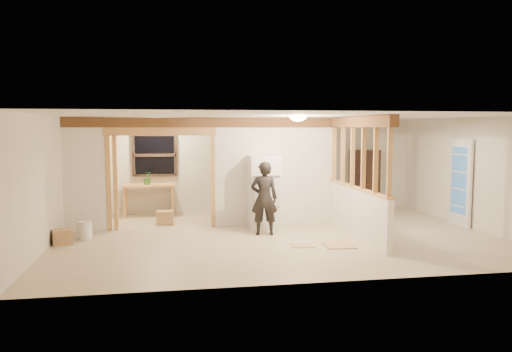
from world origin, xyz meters
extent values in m
cube|color=#BDAB8D|center=(0.00, 0.00, -0.01)|extent=(9.00, 6.50, 0.01)
cube|color=white|center=(0.00, 0.00, 2.50)|extent=(9.00, 6.50, 0.01)
cube|color=beige|center=(0.00, 3.25, 1.25)|extent=(9.00, 0.01, 2.50)
cube|color=beige|center=(0.00, -3.25, 1.25)|extent=(9.00, 0.01, 2.50)
cube|color=beige|center=(-4.50, 0.00, 1.25)|extent=(0.01, 6.50, 2.50)
cube|color=beige|center=(4.50, 0.00, 1.25)|extent=(0.01, 6.50, 2.50)
cube|color=silver|center=(-4.05, 1.20, 1.25)|extent=(0.90, 0.12, 2.50)
cube|color=silver|center=(0.20, 1.20, 1.25)|extent=(2.80, 0.12, 2.50)
cube|color=tan|center=(-2.40, 1.20, 1.10)|extent=(2.46, 0.14, 2.20)
cube|color=brown|center=(-1.00, 1.20, 2.38)|extent=(7.00, 0.18, 0.22)
cube|color=brown|center=(1.60, -0.40, 2.38)|extent=(0.18, 3.30, 0.22)
cube|color=silver|center=(1.60, -0.40, 0.50)|extent=(0.12, 3.20, 1.00)
cube|color=tan|center=(1.60, -0.40, 1.66)|extent=(0.14, 3.20, 1.32)
cube|color=black|center=(-2.60, 3.17, 1.55)|extent=(1.12, 0.10, 1.10)
cube|color=white|center=(4.42, 0.40, 1.00)|extent=(0.12, 0.86, 2.00)
ellipsoid|color=#FFEABF|center=(0.30, -0.50, 2.48)|extent=(0.36, 0.36, 0.16)
ellipsoid|color=#FFEABF|center=(-2.50, 2.30, 2.48)|extent=(0.32, 0.32, 0.14)
ellipsoid|color=#FFD88C|center=(-2.00, 1.60, 2.18)|extent=(0.07, 0.07, 0.07)
cube|color=white|center=(-0.13, 0.81, 0.82)|extent=(0.68, 0.66, 1.65)
imported|color=black|center=(-0.26, 0.13, 0.78)|extent=(0.61, 0.43, 1.56)
cube|color=tan|center=(-2.75, 2.87, 0.41)|extent=(1.35, 0.76, 0.82)
imported|color=#225D23|center=(-2.77, 2.82, 0.99)|extent=(0.37, 0.34, 0.33)
cylinder|color=#B11217|center=(-4.16, 1.63, 0.33)|extent=(0.64, 0.64, 0.67)
cube|color=black|center=(3.15, 3.04, 0.82)|extent=(0.82, 0.27, 1.65)
cylinder|color=white|center=(-3.94, 0.36, 0.18)|extent=(0.30, 0.30, 0.36)
cube|color=#AB7E52|center=(-2.34, 1.67, 0.16)|extent=(0.40, 0.35, 0.32)
cube|color=#AB7E52|center=(-2.34, 1.69, 0.15)|extent=(0.36, 0.36, 0.30)
cube|color=#AB7E52|center=(-4.29, -0.06, 0.15)|extent=(0.41, 0.36, 0.29)
cube|color=tan|center=(0.98, -1.11, 0.01)|extent=(0.62, 0.62, 0.02)
cube|color=tan|center=(0.28, -1.00, 0.01)|extent=(0.50, 0.42, 0.01)
camera|label=1|loc=(-2.20, -10.10, 2.25)|focal=35.00mm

